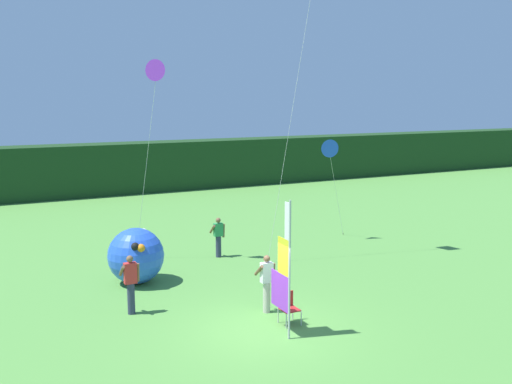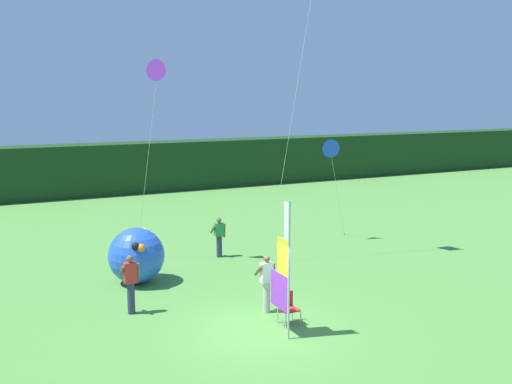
{
  "view_description": "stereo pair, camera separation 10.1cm",
  "coord_description": "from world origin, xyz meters",
  "px_view_note": "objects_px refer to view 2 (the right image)",
  "views": [
    {
      "loc": [
        -7.05,
        -13.62,
        6.41
      ],
      "look_at": [
        0.72,
        2.15,
        3.49
      ],
      "focal_mm": 41.09,
      "sensor_mm": 36.0,
      "label": 1
    },
    {
      "loc": [
        -6.96,
        -13.66,
        6.41
      ],
      "look_at": [
        0.72,
        2.15,
        3.49
      ],
      "focal_mm": 41.09,
      "sensor_mm": 36.0,
      "label": 2
    }
  ],
  "objects_px": {
    "folding_chair": "(288,306)",
    "person_far_left": "(219,236)",
    "kite_blue_delta_2": "(330,148)",
    "person_near_banner": "(266,282)",
    "inflatable_balloon": "(136,256)",
    "person_mid_field": "(131,283)",
    "kite_purple_delta_0": "(158,71)",
    "banner_flag": "(283,271)"
  },
  "relations": [
    {
      "from": "kite_purple_delta_0",
      "to": "kite_blue_delta_2",
      "type": "bearing_deg",
      "value": 0.64
    },
    {
      "from": "banner_flag",
      "to": "person_far_left",
      "type": "distance_m",
      "value": 8.1
    },
    {
      "from": "banner_flag",
      "to": "inflatable_balloon",
      "type": "relative_size",
      "value": 1.94
    },
    {
      "from": "inflatable_balloon",
      "to": "person_far_left",
      "type": "bearing_deg",
      "value": 25.28
    },
    {
      "from": "inflatable_balloon",
      "to": "kite_blue_delta_2",
      "type": "relative_size",
      "value": 0.43
    },
    {
      "from": "person_far_left",
      "to": "kite_purple_delta_0",
      "type": "xyz_separation_m",
      "value": [
        -2.26,
        0.29,
        6.43
      ]
    },
    {
      "from": "person_near_banner",
      "to": "person_far_left",
      "type": "bearing_deg",
      "value": 80.48
    },
    {
      "from": "person_near_banner",
      "to": "kite_purple_delta_0",
      "type": "relative_size",
      "value": 0.23
    },
    {
      "from": "inflatable_balloon",
      "to": "folding_chair",
      "type": "relative_size",
      "value": 2.17
    },
    {
      "from": "person_far_left",
      "to": "kite_purple_delta_0",
      "type": "height_order",
      "value": "kite_purple_delta_0"
    },
    {
      "from": "banner_flag",
      "to": "person_mid_field",
      "type": "height_order",
      "value": "banner_flag"
    },
    {
      "from": "folding_chair",
      "to": "person_far_left",
      "type": "bearing_deg",
      "value": 83.04
    },
    {
      "from": "person_mid_field",
      "to": "kite_blue_delta_2",
      "type": "relative_size",
      "value": 0.39
    },
    {
      "from": "person_near_banner",
      "to": "folding_chair",
      "type": "height_order",
      "value": "person_near_banner"
    },
    {
      "from": "folding_chair",
      "to": "kite_blue_delta_2",
      "type": "relative_size",
      "value": 0.2
    },
    {
      "from": "person_mid_field",
      "to": "banner_flag",
      "type": "bearing_deg",
      "value": -45.48
    },
    {
      "from": "person_mid_field",
      "to": "folding_chair",
      "type": "distance_m",
      "value": 4.68
    },
    {
      "from": "banner_flag",
      "to": "inflatable_balloon",
      "type": "xyz_separation_m",
      "value": [
        -2.4,
        6.13,
        -0.83
      ]
    },
    {
      "from": "person_far_left",
      "to": "folding_chair",
      "type": "relative_size",
      "value": 1.8
    },
    {
      "from": "person_far_left",
      "to": "person_near_banner",
      "type": "bearing_deg",
      "value": -99.52
    },
    {
      "from": "person_near_banner",
      "to": "person_mid_field",
      "type": "height_order",
      "value": "person_mid_field"
    },
    {
      "from": "kite_purple_delta_0",
      "to": "kite_blue_delta_2",
      "type": "height_order",
      "value": "kite_purple_delta_0"
    },
    {
      "from": "folding_chair",
      "to": "kite_blue_delta_2",
      "type": "xyz_separation_m",
      "value": [
        6.29,
        7.62,
        3.6
      ]
    },
    {
      "from": "person_far_left",
      "to": "person_mid_field",
      "type": "bearing_deg",
      "value": -135.79
    },
    {
      "from": "kite_blue_delta_2",
      "to": "inflatable_balloon",
      "type": "bearing_deg",
      "value": -166.73
    },
    {
      "from": "banner_flag",
      "to": "person_near_banner",
      "type": "xyz_separation_m",
      "value": [
        0.35,
        1.69,
        -0.86
      ]
    },
    {
      "from": "folding_chair",
      "to": "kite_purple_delta_0",
      "type": "distance_m",
      "value": 10.22
    },
    {
      "from": "folding_chair",
      "to": "kite_purple_delta_0",
      "type": "height_order",
      "value": "kite_purple_delta_0"
    },
    {
      "from": "person_near_banner",
      "to": "person_far_left",
      "type": "distance_m",
      "value": 6.32
    },
    {
      "from": "inflatable_balloon",
      "to": "kite_purple_delta_0",
      "type": "height_order",
      "value": "kite_purple_delta_0"
    },
    {
      "from": "kite_blue_delta_2",
      "to": "banner_flag",
      "type": "bearing_deg",
      "value": -129.35
    },
    {
      "from": "person_near_banner",
      "to": "inflatable_balloon",
      "type": "distance_m",
      "value": 5.23
    },
    {
      "from": "person_near_banner",
      "to": "inflatable_balloon",
      "type": "relative_size",
      "value": 0.91
    },
    {
      "from": "banner_flag",
      "to": "person_far_left",
      "type": "bearing_deg",
      "value": 79.99
    },
    {
      "from": "inflatable_balloon",
      "to": "kite_purple_delta_0",
      "type": "relative_size",
      "value": 0.25
    },
    {
      "from": "person_mid_field",
      "to": "kite_purple_delta_0",
      "type": "xyz_separation_m",
      "value": [
        2.44,
        4.86,
        6.33
      ]
    },
    {
      "from": "banner_flag",
      "to": "kite_blue_delta_2",
      "type": "relative_size",
      "value": 0.83
    },
    {
      "from": "person_mid_field",
      "to": "folding_chair",
      "type": "bearing_deg",
      "value": -35.01
    },
    {
      "from": "banner_flag",
      "to": "person_far_left",
      "type": "height_order",
      "value": "banner_flag"
    },
    {
      "from": "person_far_left",
      "to": "kite_blue_delta_2",
      "type": "distance_m",
      "value": 6.33
    },
    {
      "from": "kite_purple_delta_0",
      "to": "person_mid_field",
      "type": "bearing_deg",
      "value": -116.62
    },
    {
      "from": "person_mid_field",
      "to": "person_far_left",
      "type": "bearing_deg",
      "value": 44.21
    }
  ]
}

